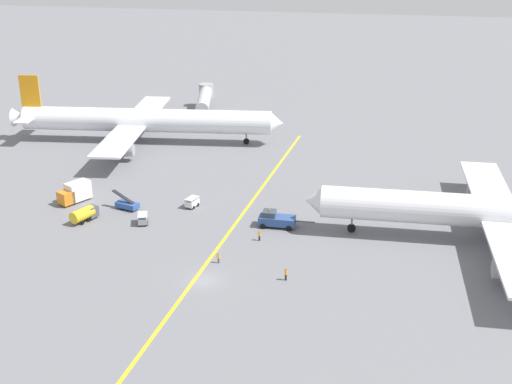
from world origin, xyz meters
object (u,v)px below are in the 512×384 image
Objects in this scene: gse_baggage_cart_trailing at (143,219)px; jet_bridge at (205,98)px; airliner_at_gate_left at (144,121)px; gse_baggage_cart_near_cluster at (192,202)px; airliner_being_pushed at (488,212)px; gse_fuel_bowser_stubby at (85,214)px; pushback_tug at (276,219)px; ground_crew_ramp_agent_by_cones at (259,236)px; ground_crew_marshaller_foreground at (218,258)px; ground_crew_wing_walker_right at (286,274)px; gse_catering_truck_tall at (75,192)px; gse_belt_loader_portside at (127,204)px.

jet_bridge is (-8.10, 68.24, 3.39)m from gse_baggage_cart_trailing.
airliner_at_gate_left is 20.04× the size of gse_baggage_cart_near_cluster.
airliner_being_pushed reaches higher than gse_fuel_bowser_stubby.
ground_crew_ramp_agent_by_cones is (-1.65, -5.65, -0.41)m from pushback_tug.
jet_bridge is at bearing 103.17° from gse_baggage_cart_near_cluster.
pushback_tug is at bearing 66.79° from ground_crew_marshaller_foreground.
gse_baggage_cart_trailing is at bearing -171.40° from pushback_tug.
airliner_at_gate_left reaches higher than gse_fuel_bowser_stubby.
airliner_being_pushed is 31.42× the size of ground_crew_wing_walker_right.
gse_catering_truck_tall reaches higher than pushback_tug.
gse_catering_truck_tall is 0.29× the size of jet_bridge.
ground_crew_wing_walker_right is at bearing -147.37° from airliner_being_pushed.
ground_crew_ramp_agent_by_cones is at bearing 62.49° from ground_crew_marshaller_foreground.
ground_crew_wing_walker_right is 12.99m from ground_crew_ramp_agent_by_cones.
ground_crew_ramp_agent_by_cones is (29.61, -1.59, -0.49)m from gse_fuel_bowser_stubby.
gse_baggage_cart_near_cluster is at bearing 161.88° from pushback_tug.
jet_bridge reaches higher than gse_baggage_cart_trailing.
jet_bridge is (-27.97, 70.63, 3.41)m from ground_crew_ramp_agent_by_cones.
jet_bridge is at bearing 83.68° from gse_catering_truck_tall.
gse_fuel_bowser_stubby reaches higher than gse_baggage_cart_trailing.
airliner_being_pushed is at bearing -29.05° from airliner_at_gate_left.
gse_baggage_cart_trailing is 1.76× the size of ground_crew_wing_walker_right.
jet_bridge reaches higher than gse_belt_loader_portside.
pushback_tug is 26.42m from gse_belt_loader_portside.
airliner_being_pushed is at bearing 21.21° from ground_crew_marshaller_foreground.
gse_fuel_bowser_stubby is 2.99× the size of ground_crew_wing_walker_right.
gse_catering_truck_tall is at bearing 174.70° from pushback_tug.
ground_crew_wing_walker_right is (35.56, -13.14, -0.41)m from gse_fuel_bowser_stubby.
airliner_at_gate_left is 6.74× the size of pushback_tug.
gse_baggage_cart_near_cluster reaches higher than ground_crew_marshaller_foreground.
gse_baggage_cart_near_cluster is 21.44m from ground_crew_marshaller_foreground.
airliner_at_gate_left is at bearing 125.84° from ground_crew_wing_walker_right.
airliner_at_gate_left is 53.70m from pushback_tug.
gse_belt_loader_portside reaches higher than pushback_tug.
gse_baggage_cart_trailing is (-21.52, -3.26, -0.39)m from pushback_tug.
ground_crew_ramp_agent_by_cones is at bearing 117.26° from ground_crew_wing_walker_right.
gse_baggage_cart_trailing is 0.14× the size of jet_bridge.
airliner_being_pushed is 6.08× the size of pushback_tug.
ground_crew_wing_walker_right is (40.77, -56.45, -3.96)m from airliner_at_gate_left.
gse_baggage_cart_trailing and gse_baggage_cart_near_cluster have the same top height.
airliner_being_pushed is 59.06m from gse_belt_loader_portside.
gse_belt_loader_portside is 11.14m from gse_baggage_cart_near_cluster.
ground_crew_marshaller_foreground is at bearing -113.21° from pushback_tug.
gse_belt_loader_portside is at bearing 147.81° from ground_crew_wing_walker_right.
airliner_being_pushed is 18.07× the size of gse_baggage_cart_near_cluster.
airliner_at_gate_left reaches higher than pushback_tug.
ground_crew_ramp_agent_by_cones is (-5.95, 11.55, -0.08)m from ground_crew_wing_walker_right.
gse_belt_loader_portside reaches higher than ground_crew_wing_walker_right.
airliner_at_gate_left reaches higher than ground_crew_wing_walker_right.
gse_catering_truck_tall is 3.87× the size of ground_crew_ramp_agent_by_cones.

